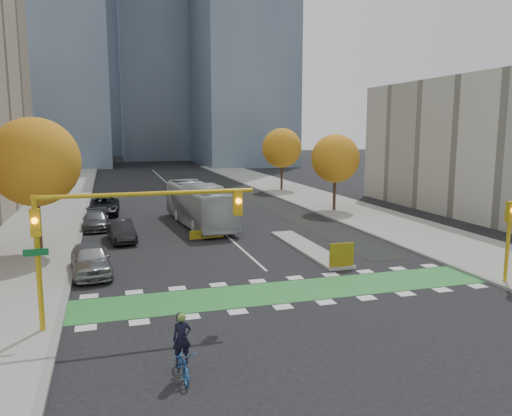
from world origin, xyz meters
TOP-DOWN VIEW (x-y plane):
  - ground at (0.00, 0.00)m, footprint 300.00×300.00m
  - sidewalk_west at (-13.50, 20.00)m, footprint 7.00×120.00m
  - sidewalk_east at (13.50, 20.00)m, footprint 7.00×120.00m
  - curb_west at (-10.00, 20.00)m, footprint 0.30×120.00m
  - curb_east at (10.00, 20.00)m, footprint 0.30×120.00m
  - bike_crossing at (0.00, 1.50)m, footprint 20.00×3.00m
  - centre_line at (0.00, 40.00)m, footprint 0.15×70.00m
  - bike_lane_paint at (7.50, 30.00)m, footprint 2.50×50.00m
  - median_island at (4.00, 9.00)m, footprint 1.60×10.00m
  - hazard_board at (4.00, 4.20)m, footprint 1.40×0.12m
  - tower_ne at (20.00, 85.00)m, footprint 18.00×24.00m
  - tower_far at (-4.00, 140.00)m, footprint 26.00×26.00m
  - tree_west at (-12.00, 12.00)m, footprint 5.20×5.20m
  - tree_east_near at (12.00, 22.00)m, footprint 4.40×4.40m
  - tree_east_far at (12.50, 38.00)m, footprint 4.80×4.80m
  - traffic_signal_west at (-7.93, -0.51)m, footprint 8.53×0.56m
  - traffic_signal_east at (10.50, -0.51)m, footprint 0.35×0.43m
  - cyclist at (-6.00, -5.27)m, footprint 0.73×1.81m
  - bus at (-1.14, 18.92)m, footprint 3.84×12.09m
  - parked_car_a at (-9.00, 7.02)m, footprint 2.39×4.94m
  - parked_car_b at (-7.24, 14.64)m, footprint 2.00×4.46m
  - parked_car_c at (-9.00, 19.64)m, footprint 1.91×4.68m
  - parked_car_d at (-8.41, 26.05)m, footprint 2.79×5.64m

SIDE VIEW (x-z plane):
  - ground at x=0.00m, z-range 0.00..0.00m
  - centre_line at x=0.00m, z-range 0.00..0.01m
  - bike_lane_paint at x=7.50m, z-range 0.00..0.01m
  - bike_crossing at x=0.00m, z-range 0.00..0.01m
  - sidewalk_west at x=-13.50m, z-range 0.00..0.15m
  - sidewalk_east at x=13.50m, z-range 0.00..0.15m
  - curb_west at x=-10.00m, z-range -0.01..0.15m
  - curb_east at x=10.00m, z-range -0.01..0.15m
  - median_island at x=4.00m, z-range 0.00..0.16m
  - parked_car_c at x=-9.00m, z-range 0.00..1.36m
  - cyclist at x=-6.00m, z-range -0.34..1.71m
  - parked_car_b at x=-7.24m, z-range 0.00..1.42m
  - parked_car_d at x=-8.41m, z-range 0.00..1.54m
  - hazard_board at x=4.00m, z-range 0.15..1.45m
  - parked_car_a at x=-9.00m, z-range 0.00..1.62m
  - bus at x=-1.14m, z-range 0.00..3.31m
  - traffic_signal_east at x=10.50m, z-range 0.68..4.78m
  - traffic_signal_west at x=-7.93m, z-range 1.43..6.63m
  - tree_east_near at x=12.00m, z-range 1.33..8.40m
  - tree_east_far at x=12.50m, z-range 1.42..9.07m
  - tree_west at x=-12.00m, z-range 1.50..9.73m
  - tower_ne at x=20.00m, z-range 0.00..60.00m
  - tower_far at x=-4.00m, z-range 0.00..80.00m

